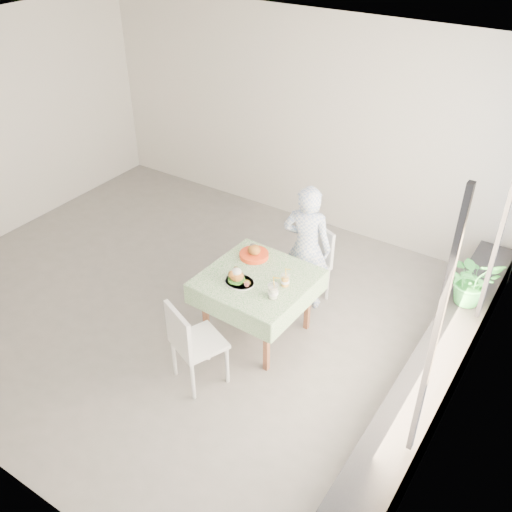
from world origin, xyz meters
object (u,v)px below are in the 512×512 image
Objects in this scene: chair_near at (199,357)px; juice_cup_orange at (285,281)px; diner at (307,248)px; potted_plant at (473,280)px; chair_far at (307,277)px; cafe_table at (257,299)px; main_dish at (238,278)px.

chair_near is 3.66× the size of juice_cup_orange.
diner reaches higher than potted_plant.
juice_cup_orange reaches higher than chair_far.
potted_plant is (1.82, 1.09, 0.31)m from cafe_table.
juice_cup_orange is 0.46× the size of potted_plant.
cafe_table is at bearing 83.02° from chair_near.
chair_far is 0.96× the size of chair_near.
diner is at bearing 78.78° from cafe_table.
diner is 5.91× the size of juice_cup_orange.
diner is 2.70× the size of potted_plant.
chair_near is (-0.22, -1.71, 0.01)m from chair_far.
main_dish is at bearing 61.68° from diner.
juice_cup_orange is 1.85m from potted_plant.
cafe_table is 1.18× the size of chair_near.
chair_near is at bearing -97.40° from chair_far.
chair_far is 1.18m from main_dish.
diner is 4.77× the size of main_dish.
cafe_table is 0.88m from chair_far.
diner is at bearing 74.28° from main_dish.
diner is 1.71m from potted_plant.
diner is (0.03, -0.11, 0.47)m from chair_far.
chair_far is at bearing 82.60° from chair_near.
main_dish is 0.46m from juice_cup_orange.
chair_near is 2.95× the size of main_dish.
potted_plant is (1.52, 1.06, -0.03)m from juice_cup_orange.
chair_far reaches higher than cafe_table.
main_dish is (-0.01, 0.68, 0.51)m from chair_near.
cafe_table is at bearing 57.96° from main_dish.
cafe_table is at bearing -173.94° from juice_cup_orange.
chair_near is 2.78m from potted_plant.
cafe_table is 4.33× the size of juice_cup_orange.
cafe_table is at bearing -97.83° from chair_far.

